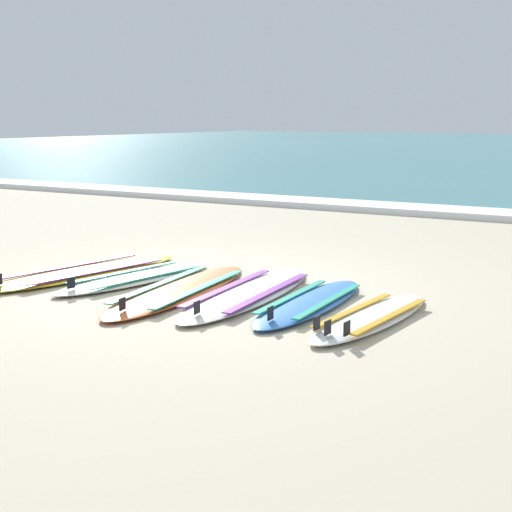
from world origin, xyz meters
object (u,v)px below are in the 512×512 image
surfboard_1 (136,278)px  surfboard_2 (179,290)px  surfboard_5 (371,317)px  surfboard_3 (248,293)px  surfboard_4 (310,303)px  surfboard_0 (82,272)px

surfboard_1 → surfboard_2: bearing=-16.2°
surfboard_2 → surfboard_5: same height
surfboard_3 → surfboard_5: bearing=-9.2°
surfboard_1 → surfboard_3: size_ratio=0.85×
surfboard_4 → surfboard_0: bearing=-178.9°
surfboard_0 → surfboard_2: bearing=-5.9°
surfboard_2 → surfboard_4: (1.31, 0.19, 0.00)m
surfboard_5 → surfboard_4: bearing=163.5°
surfboard_0 → surfboard_5: (3.37, -0.15, 0.00)m
surfboard_2 → surfboard_3: size_ratio=1.02×
surfboard_0 → surfboard_2: (1.39, -0.14, 0.00)m
surfboard_0 → surfboard_1: bearing=5.2°
surfboard_1 → surfboard_3: bearing=0.2°
surfboard_1 → surfboard_2: (0.71, -0.21, -0.00)m
surfboard_3 → surfboard_4: (0.66, -0.02, 0.00)m
surfboard_3 → surfboard_1: bearing=-179.8°
surfboard_3 → surfboard_2: bearing=-161.9°
surfboard_5 → surfboard_2: bearing=179.9°
surfboard_2 → surfboard_4: size_ratio=1.24×
surfboard_0 → surfboard_2: 1.40m
surfboard_5 → surfboard_3: bearing=170.8°
surfboard_3 → surfboard_4: size_ratio=1.22×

